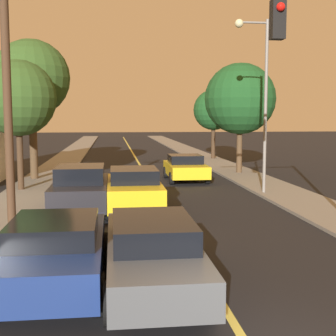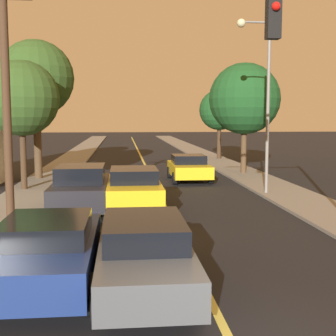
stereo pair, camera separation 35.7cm
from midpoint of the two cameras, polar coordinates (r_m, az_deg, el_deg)
road_surface at (r=41.89m, az=-3.17°, el=1.59°), size 8.54×80.00×0.01m
sidewalk_left at (r=42.02m, az=-10.71°, el=1.58°), size 2.50×80.00×0.12m
sidewalk_right at (r=42.48m, az=4.29°, el=1.72°), size 2.50×80.00×0.12m
car_near_lane_front at (r=9.34m, az=-1.85°, el=-9.99°), size 1.86×5.14×1.45m
car_near_lane_second at (r=16.76m, az=-3.57°, el=-2.56°), size 1.98×4.64×1.59m
car_outer_lane_front at (r=9.63m, az=-13.34°, el=-9.65°), size 1.96×4.63×1.44m
car_outer_lane_second at (r=17.03m, az=-9.93°, el=-2.40°), size 2.00×4.80×1.67m
car_far_oncoming at (r=24.84m, az=2.98°, el=0.07°), size 2.04×4.12×1.38m
streetlamp_right at (r=20.54m, az=11.80°, el=10.00°), size 1.47×0.36×7.36m
utility_pole_left at (r=14.15m, az=-18.41°, el=7.89°), size 1.60×0.24×7.19m
tree_left_near at (r=22.09m, az=-16.99°, el=8.11°), size 3.39×3.39×5.80m
tree_left_far at (r=25.91m, az=-15.44°, el=10.44°), size 4.01×4.01×7.30m
tree_right_near at (r=27.84m, az=9.68°, el=8.31°), size 4.14×4.14×6.40m
tree_right_far at (r=37.19m, az=6.56°, el=7.02°), size 3.17×3.17×5.41m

